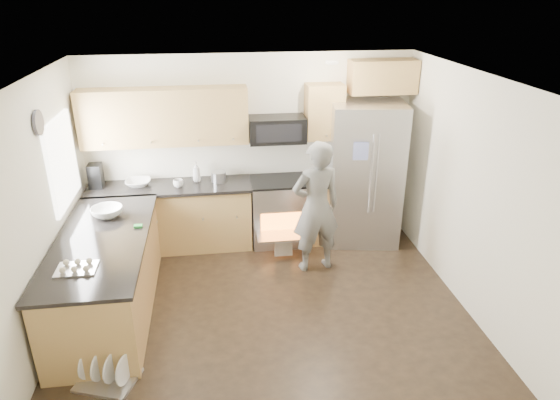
{
  "coord_description": "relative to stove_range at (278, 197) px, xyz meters",
  "views": [
    {
      "loc": [
        -0.49,
        -4.68,
        3.41
      ],
      "look_at": [
        0.21,
        0.5,
        1.15
      ],
      "focal_mm": 32.0,
      "sensor_mm": 36.0,
      "label": 1
    }
  ],
  "objects": [
    {
      "name": "ground",
      "position": [
        -0.35,
        -1.69,
        -0.68
      ],
      "size": [
        4.5,
        4.5,
        0.0
      ],
      "primitive_type": "plane",
      "color": "black",
      "rests_on": "ground"
    },
    {
      "name": "room_shell",
      "position": [
        -0.39,
        -1.68,
        1.0
      ],
      "size": [
        4.54,
        4.04,
        2.62
      ],
      "color": "white",
      "rests_on": "ground"
    },
    {
      "name": "back_cabinet_run",
      "position": [
        -0.94,
        0.05,
        0.29
      ],
      "size": [
        4.45,
        0.64,
        2.5
      ],
      "color": "#AA7A44",
      "rests_on": "ground"
    },
    {
      "name": "peninsula",
      "position": [
        -2.1,
        -1.44,
        -0.21
      ],
      "size": [
        0.96,
        2.36,
        1.04
      ],
      "color": "#AA7A44",
      "rests_on": "ground"
    },
    {
      "name": "stove_range",
      "position": [
        0.0,
        0.0,
        0.0
      ],
      "size": [
        0.76,
        0.97,
        1.79
      ],
      "color": "#B7B7BC",
      "rests_on": "ground"
    },
    {
      "name": "refrigerator",
      "position": [
        1.2,
        -0.11,
        0.32
      ],
      "size": [
        1.07,
        0.89,
        1.99
      ],
      "rotation": [
        0.0,
        0.0,
        -0.15
      ],
      "color": "#B7B7BC",
      "rests_on": "ground"
    },
    {
      "name": "person",
      "position": [
        0.37,
        -0.83,
        0.18
      ],
      "size": [
        0.69,
        0.52,
        1.72
      ],
      "primitive_type": "imported",
      "rotation": [
        0.0,
        0.0,
        3.32
      ],
      "color": "slate",
      "rests_on": "ground"
    },
    {
      "name": "dish_rack",
      "position": [
        -1.95,
        -2.58,
        -0.59
      ],
      "size": [
        0.63,
        0.57,
        0.32
      ],
      "rotation": [
        0.0,
        0.0,
        -0.36
      ],
      "color": "#B7B7BC",
      "rests_on": "ground"
    }
  ]
}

